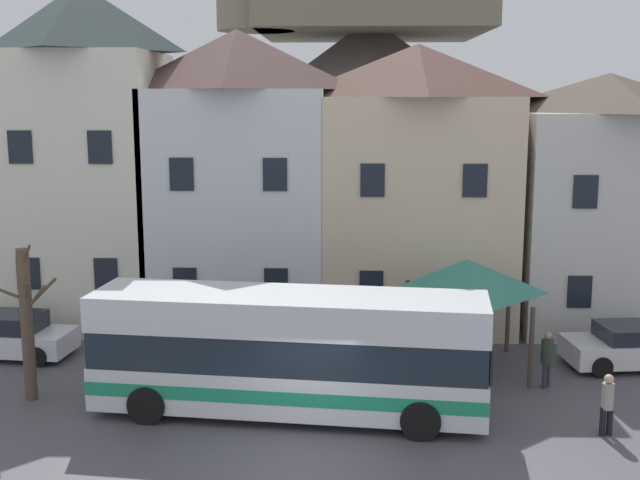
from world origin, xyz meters
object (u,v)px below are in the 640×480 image
Objects in this scene: townhouse_03 at (415,186)px; parked_car_01 at (10,336)px; transit_bus at (289,354)px; townhouse_01 at (88,157)px; hilltop_castle at (369,118)px; bare_tree_00 at (27,323)px; parked_car_00 at (634,346)px; townhouse_02 at (239,179)px; pedestrian_00 at (607,402)px; townhouse_04 at (602,199)px; pedestrian_01 at (547,355)px; bus_shelter at (467,277)px; public_bench at (388,330)px.

townhouse_03 is 2.52× the size of parked_car_01.
townhouse_03 is 0.96× the size of transit_bus.
townhouse_01 is 0.34× the size of hilltop_castle.
parked_car_00 is at bearing 10.35° from bare_tree_00.
townhouse_02 reaches higher than pedestrian_00.
townhouse_04 is 5.54× the size of pedestrian_01.
townhouse_04 is at bearing 20.18° from parked_car_01.
townhouse_04 is at bearing 74.25° from pedestrian_00.
hilltop_castle is at bearing 70.05° from bare_tree_00.
bare_tree_00 is at bearing -120.83° from townhouse_02.
townhouse_01 is 3.04× the size of parked_car_01.
townhouse_02 is 13.47m from townhouse_04.
townhouse_01 reaches higher than parked_car_01.
bus_shelter is (5.18, 3.79, 1.25)m from transit_bus.
parked_car_00 reaches higher than public_bench.
bare_tree_00 is (2.09, -3.66, 1.51)m from parked_car_01.
parked_car_00 is at bearing -15.90° from public_bench.
pedestrian_01 is at bearing -37.23° from bus_shelter.
parked_car_01 is (-13.39, -4.69, -4.38)m from townhouse_03.
hilltop_castle is at bearing 95.13° from bus_shelter.
bare_tree_00 reaches higher than parked_car_01.
townhouse_02 is 9.50m from bus_shelter.
pedestrian_01 is (3.25, -7.01, -4.11)m from townhouse_03.
townhouse_01 is at bearing 137.89° from transit_bus.
parked_car_00 is at bearing -73.05° from hilltop_castle.
public_bench is at bearing -21.90° from parked_car_00.
transit_bus is 2.46× the size of parked_car_00.
townhouse_04 is at bearing -67.13° from hilltop_castle.
townhouse_01 is 1.34× the size of townhouse_04.
townhouse_01 reaches higher than townhouse_02.
townhouse_02 reaches higher than parked_car_00.
townhouse_01 is 1.15× the size of townhouse_02.
transit_bus is 6.63× the size of pedestrian_00.
townhouse_03 is at bearing 114.89° from pedestrian_01.
hilltop_castle reaches higher than pedestrian_01.
pedestrian_01 is 1.03× the size of public_bench.
pedestrian_00 is (3.91, -10.33, -4.21)m from townhouse_03.
townhouse_01 reaches higher than pedestrian_00.
townhouse_02 is 9.98m from transit_bus.
townhouse_03 is 0.28× the size of hilltop_castle.
pedestrian_00 is (15.95, -10.24, -5.26)m from townhouse_01.
public_bench is (-8.08, -3.47, -4.10)m from townhouse_04.
townhouse_04 is (19.01, 0.60, -1.56)m from townhouse_01.
parked_car_01 is at bearing -106.42° from townhouse_01.
townhouse_03 is 1.11× the size of townhouse_04.
parked_car_00 is at bearing 4.65° from parked_car_01.
pedestrian_01 is 5.98m from public_bench.
pedestrian_00 reaches higher than parked_car_00.
bus_shelter reaches higher than public_bench.
pedestrian_01 is (4.38, -26.71, -6.03)m from hilltop_castle.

